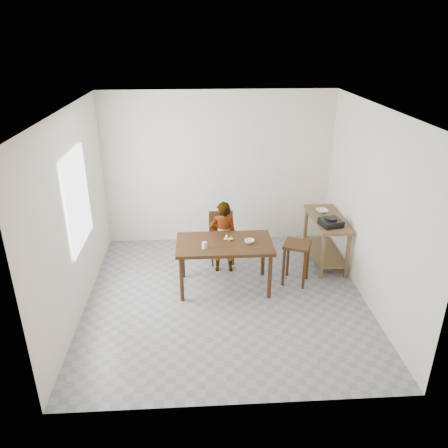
{
  "coord_description": "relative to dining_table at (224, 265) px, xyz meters",
  "views": [
    {
      "loc": [
        -0.36,
        -5.38,
        3.56
      ],
      "look_at": [
        0.0,
        0.4,
        1.0
      ],
      "focal_mm": 35.0,
      "sensor_mm": 36.0,
      "label": 1
    }
  ],
  "objects": [
    {
      "name": "window_pane",
      "position": [
        -1.97,
        -0.1,
        1.12
      ],
      "size": [
        0.02,
        1.1,
        1.3
      ],
      "primitive_type": "cube",
      "color": "white",
      "rests_on": "wall_left"
    },
    {
      "name": "ceiling",
      "position": [
        0.0,
        -0.3,
        2.35
      ],
      "size": [
        4.0,
        4.0,
        0.04
      ],
      "primitive_type": "cube",
      "color": "white",
      "rests_on": "wall_back"
    },
    {
      "name": "stool",
      "position": [
        1.1,
        0.07,
        -0.04
      ],
      "size": [
        0.5,
        0.5,
        0.67
      ],
      "primitive_type": null,
      "rotation": [
        0.0,
        0.0,
        -0.4
      ],
      "color": "#381F0E",
      "rests_on": "floor"
    },
    {
      "name": "wall_right",
      "position": [
        2.02,
        -0.3,
        0.98
      ],
      "size": [
        0.04,
        4.0,
        2.7
      ],
      "primitive_type": "cube",
      "color": "silver",
      "rests_on": "ground"
    },
    {
      "name": "banana",
      "position": [
        0.06,
        0.07,
        0.4
      ],
      "size": [
        0.17,
        0.13,
        0.05
      ],
      "primitive_type": null,
      "rotation": [
        0.0,
        0.0,
        -0.18
      ],
      "color": "#ECDF4A",
      "rests_on": "dining_table"
    },
    {
      "name": "prep_counter",
      "position": [
        1.72,
        0.7,
        0.03
      ],
      "size": [
        0.5,
        1.2,
        0.8
      ],
      "primitive_type": null,
      "color": "brown",
      "rests_on": "floor"
    },
    {
      "name": "floor",
      "position": [
        0.0,
        -0.3,
        -0.4
      ],
      "size": [
        4.0,
        4.0,
        0.04
      ],
      "primitive_type": "cube",
      "color": "gray",
      "rests_on": "ground"
    },
    {
      "name": "dining_chair",
      "position": [
        0.01,
        0.84,
        0.04
      ],
      "size": [
        0.41,
        0.41,
        0.83
      ],
      "primitive_type": null,
      "rotation": [
        0.0,
        0.0,
        0.03
      ],
      "color": "#381F0E",
      "rests_on": "floor"
    },
    {
      "name": "dining_table",
      "position": [
        0.0,
        0.0,
        0.0
      ],
      "size": [
        1.4,
        0.8,
        0.75
      ],
      "primitive_type": null,
      "color": "#381F0E",
      "rests_on": "floor"
    },
    {
      "name": "wall_back",
      "position": [
        0.0,
        1.72,
        0.98
      ],
      "size": [
        4.0,
        0.04,
        2.7
      ],
      "primitive_type": "cube",
      "color": "silver",
      "rests_on": "ground"
    },
    {
      "name": "small_bowl",
      "position": [
        0.36,
        -0.03,
        0.4
      ],
      "size": [
        0.17,
        0.17,
        0.05
      ],
      "primitive_type": "imported",
      "rotation": [
        0.0,
        0.0,
        -0.18
      ],
      "color": "silver",
      "rests_on": "dining_table"
    },
    {
      "name": "child",
      "position": [
        0.01,
        0.51,
        0.22
      ],
      "size": [
        0.44,
        0.29,
        1.19
      ],
      "primitive_type": "imported",
      "rotation": [
        0.0,
        0.0,
        3.12
      ],
      "color": "silver",
      "rests_on": "floor"
    },
    {
      "name": "serving_bowl",
      "position": [
        1.68,
        0.93,
        0.45
      ],
      "size": [
        0.22,
        0.22,
        0.05
      ],
      "primitive_type": "imported",
      "rotation": [
        0.0,
        0.0,
        0.08
      ],
      "color": "silver",
      "rests_on": "prep_counter"
    },
    {
      "name": "wall_front",
      "position": [
        0.0,
        -2.32,
        0.98
      ],
      "size": [
        4.0,
        0.04,
        2.7
      ],
      "primitive_type": "cube",
      "color": "silver",
      "rests_on": "ground"
    },
    {
      "name": "gas_burner",
      "position": [
        1.68,
        0.39,
        0.48
      ],
      "size": [
        0.37,
        0.37,
        0.1
      ],
      "primitive_type": "cube",
      "rotation": [
        0.0,
        0.0,
        0.23
      ],
      "color": "black",
      "rests_on": "prep_counter"
    },
    {
      "name": "wall_left",
      "position": [
        -2.02,
        -0.3,
        0.98
      ],
      "size": [
        0.04,
        4.0,
        2.7
      ],
      "primitive_type": "cube",
      "color": "silver",
      "rests_on": "ground"
    },
    {
      "name": "glass_tumbler",
      "position": [
        -0.29,
        -0.16,
        0.42
      ],
      "size": [
        0.09,
        0.09,
        0.09
      ],
      "primitive_type": "cylinder",
      "rotation": [
        0.0,
        0.0,
        -0.26
      ],
      "color": "silver",
      "rests_on": "dining_table"
    }
  ]
}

